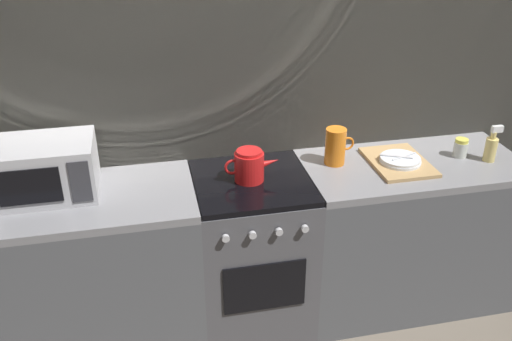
{
  "coord_description": "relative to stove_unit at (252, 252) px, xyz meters",
  "views": [
    {
      "loc": [
        -0.51,
        -2.44,
        2.25
      ],
      "look_at": [
        0.02,
        0.0,
        0.95
      ],
      "focal_mm": 39.0,
      "sensor_mm": 36.0,
      "label": 1
    }
  ],
  "objects": [
    {
      "name": "counter_left",
      "position": [
        -0.9,
        0.0,
        0.0
      ],
      "size": [
        1.2,
        0.6,
        0.9
      ],
      "color": "#515459",
      "rests_on": "ground_plane"
    },
    {
      "name": "kettle",
      "position": [
        -0.01,
        0.0,
        0.53
      ],
      "size": [
        0.28,
        0.15,
        0.17
      ],
      "color": "red",
      "rests_on": "stove_unit"
    },
    {
      "name": "microwave",
      "position": [
        -0.99,
        0.07,
        0.59
      ],
      "size": [
        0.46,
        0.35,
        0.27
      ],
      "color": "#B2B2B7",
      "rests_on": "counter_left"
    },
    {
      "name": "ground_plane",
      "position": [
        0.0,
        0.0,
        -0.45
      ],
      "size": [
        8.0,
        8.0,
        0.0
      ],
      "primitive_type": "plane",
      "color": "#6B6054"
    },
    {
      "name": "back_wall",
      "position": [
        0.0,
        0.32,
        0.75
      ],
      "size": [
        3.6,
        0.05,
        2.4
      ],
      "color": "#B2AD9E",
      "rests_on": "ground_plane"
    },
    {
      "name": "stove_unit",
      "position": [
        0.0,
        0.0,
        0.0
      ],
      "size": [
        0.6,
        0.63,
        0.9
      ],
      "color": "#4C4C51",
      "rests_on": "ground_plane"
    },
    {
      "name": "counter_right",
      "position": [
        0.9,
        0.0,
        0.0
      ],
      "size": [
        1.2,
        0.6,
        0.9
      ],
      "color": "#515459",
      "rests_on": "ground_plane"
    },
    {
      "name": "spray_bottle",
      "position": [
        1.31,
        -0.06,
        0.53
      ],
      "size": [
        0.08,
        0.06,
        0.2
      ],
      "color": "#E5CC72",
      "rests_on": "counter_right"
    },
    {
      "name": "pitcher",
      "position": [
        0.47,
        0.09,
        0.55
      ],
      "size": [
        0.16,
        0.11,
        0.2
      ],
      "color": "orange",
      "rests_on": "counter_right"
    },
    {
      "name": "dish_pile",
      "position": [
        0.81,
        0.0,
        0.47
      ],
      "size": [
        0.3,
        0.4,
        0.06
      ],
      "color": "tan",
      "rests_on": "counter_right"
    },
    {
      "name": "spice_jar",
      "position": [
        1.18,
        0.02,
        0.5
      ],
      "size": [
        0.08,
        0.08,
        0.1
      ],
      "color": "silver",
      "rests_on": "counter_right"
    }
  ]
}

